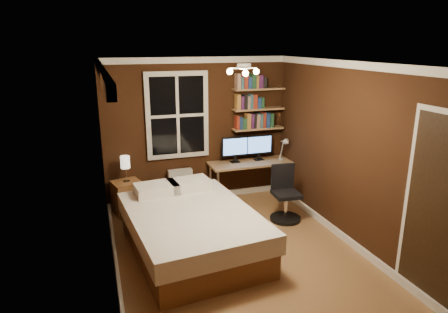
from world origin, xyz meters
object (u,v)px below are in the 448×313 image
object	(u,v)px
bed	(191,230)
desk	(250,165)
bedside_lamp	(126,169)
radiator	(180,187)
nightstand	(128,197)
desk_lamp	(284,149)
monitor_left	(235,150)
office_chair	(285,200)
monitor_right	(259,148)

from	to	relation	value
bed	desk	bearing A→B (deg)	40.30
bedside_lamp	radiator	distance (m)	1.03
bed	nightstand	world-z (taller)	bed
desk_lamp	bed	bearing A→B (deg)	-145.53
desk_lamp	radiator	bearing A→B (deg)	171.17
nightstand	monitor_left	bearing A→B (deg)	-13.77
desk_lamp	office_chair	distance (m)	1.12
desk	radiator	bearing A→B (deg)	171.59
bed	desk_lamp	distance (m)	2.55
bedside_lamp	nightstand	bearing A→B (deg)	0.00
desk	desk_lamp	distance (m)	0.67
monitor_left	desk_lamp	xyz separation A→B (m)	(0.86, -0.17, -0.01)
desk	desk_lamp	bearing A→B (deg)	-9.68
monitor_right	bed	bearing A→B (deg)	-136.15
nightstand	office_chair	size ratio (longest dim) A/B	0.62
bed	desk_lamp	world-z (taller)	desk_lamp
radiator	desk	xyz separation A→B (m)	(1.23, -0.18, 0.32)
bed	monitor_left	bearing A→B (deg)	47.30
bed	bedside_lamp	distance (m)	1.76
monitor_left	office_chair	distance (m)	1.30
office_chair	desk_lamp	bearing A→B (deg)	70.43
nightstand	bedside_lamp	world-z (taller)	bedside_lamp
radiator	monitor_left	world-z (taller)	monitor_left
radiator	office_chair	size ratio (longest dim) A/B	0.70
desk	monitor_left	distance (m)	0.40
desk	nightstand	bearing A→B (deg)	178.82
bed	nightstand	xyz separation A→B (m)	(-0.70, 1.55, -0.04)
monitor_right	desk_lamp	bearing A→B (deg)	-23.52
nightstand	desk_lamp	size ratio (longest dim) A/B	1.24
desk	office_chair	bearing A→B (deg)	-77.92
desk	monitor_right	size ratio (longest dim) A/B	2.97
monitor_left	monitor_right	size ratio (longest dim) A/B	1.00
desk_lamp	office_chair	xyz separation A→B (m)	(-0.39, -0.87, -0.59)
bed	monitor_left	distance (m)	2.06
monitor_right	bedside_lamp	bearing A→B (deg)	-179.29
desk_lamp	desk	bearing A→B (deg)	170.32
bed	office_chair	xyz separation A→B (m)	(1.66, 0.53, 0.01)
radiator	monitor_right	world-z (taller)	monitor_right
bed	monitor_right	world-z (taller)	monitor_right
monitor_left	monitor_right	distance (m)	0.46
monitor_left	desk_lamp	distance (m)	0.88
monitor_left	monitor_right	bearing A→B (deg)	0.00
nightstand	radiator	bearing A→B (deg)	-6.09
monitor_left	desk_lamp	bearing A→B (deg)	-11.50
desk_lamp	monitor_left	bearing A→B (deg)	168.50
desk	monitor_right	xyz separation A→B (m)	(0.19, 0.07, 0.29)
monitor_left	office_chair	bearing A→B (deg)	-65.76
bed	desk_lamp	size ratio (longest dim) A/B	5.25
monitor_left	monitor_right	xyz separation A→B (m)	(0.46, 0.00, 0.00)
bedside_lamp	monitor_right	bearing A→B (deg)	0.71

